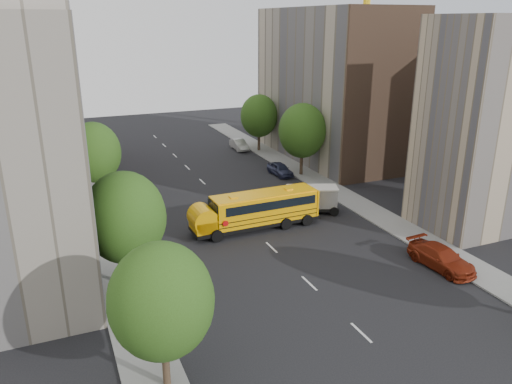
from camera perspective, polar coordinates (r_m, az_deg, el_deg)
ground at (r=40.23m, az=0.60°, el=-5.24°), size 120.00×120.00×0.00m
sidewalk_left at (r=42.09m, az=-16.80°, el=-4.88°), size 3.00×80.00×0.12m
sidewalk_right at (r=49.48m, az=10.55°, el=-0.76°), size 3.00×80.00×0.12m
lane_markings at (r=48.89m, az=-4.09°, el=-0.79°), size 0.15×64.00×0.01m
building_left_redbrick at (r=62.49m, az=-25.95°, el=7.89°), size 10.00×15.00×13.00m
building_right_near at (r=44.51m, az=25.10°, el=6.84°), size 10.00×7.00×17.00m
building_right_far at (r=63.24m, az=8.53°, el=11.98°), size 10.00×22.00×18.00m
building_right_sidewall at (r=54.23m, az=14.64°, el=10.44°), size 10.10×0.30×18.00m
street_tree_0 at (r=23.22m, az=-10.76°, el=-12.16°), size 4.80×4.80×7.41m
street_tree_1 at (r=32.00m, az=-14.76°, el=-2.86°), size 5.12×5.12×7.90m
street_tree_2 at (r=49.15m, az=-18.03°, el=4.30°), size 4.99×4.99×7.71m
street_tree_4 at (r=55.29m, az=5.31°, el=6.98°), size 5.25×5.25×8.10m
street_tree_5 at (r=65.97m, az=0.35°, el=8.69°), size 4.86×4.86×7.51m
school_bus at (r=41.32m, az=-0.13°, el=-1.96°), size 11.09×2.93×3.11m
safari_truck at (r=45.22m, az=5.85°, el=-0.80°), size 5.95×3.86×2.41m
parked_car_0 at (r=31.43m, az=-10.67°, el=-11.73°), size 1.70×3.80×1.27m
parked_car_1 at (r=46.32m, az=-14.26°, el=-1.61°), size 1.63×4.16×1.35m
parked_car_2 at (r=60.61m, az=-17.36°, el=3.04°), size 2.54×5.39×1.49m
parked_car_3 at (r=37.61m, az=20.41°, el=-7.05°), size 2.54×5.42×1.53m
parked_car_4 at (r=56.15m, az=2.77°, el=2.62°), size 1.85×4.19×1.40m
parked_car_5 at (r=67.50m, az=-1.95°, el=5.44°), size 1.56×4.26×1.39m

